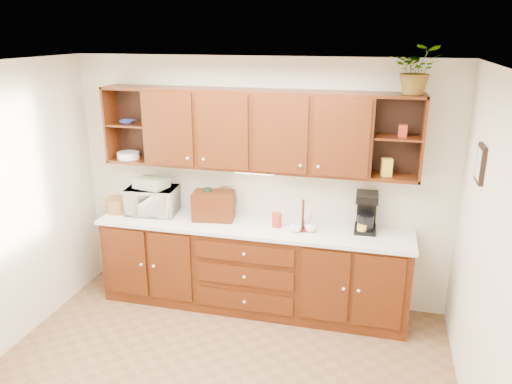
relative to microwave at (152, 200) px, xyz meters
The scene contains 24 objects.
ceiling 2.41m from the microwave, 52.98° to the right, with size 4.00×4.00×0.00m, color white.
back_wall 1.18m from the microwave, 12.59° to the left, with size 4.00×4.00×0.00m, color beige.
right_wall 3.48m from the microwave, 25.57° to the right, with size 3.50×3.50×0.00m, color beige.
base_cabinets 1.30m from the microwave, ahead, with size 3.20×0.60×0.90m, color #351506.
countertop 1.14m from the microwave, ahead, with size 3.24×0.64×0.04m, color white.
upper_cabinets 1.40m from the microwave, ahead, with size 3.20×0.33×0.80m.
undercabinet_light 1.19m from the microwave, ahead, with size 0.40×0.05×0.03m, color white.
framed_picture 3.26m from the microwave, 10.88° to the right, with size 0.03×0.24×0.30m, color black.
wicker_basket 0.40m from the microwave, behind, with size 0.26×0.26×0.16m, color #996A40.
microwave is the anchor object (origin of this frame).
towel_stack 0.20m from the microwave, ahead, with size 0.33×0.24×0.10m, color #DAC966.
wine_bottle 0.63m from the microwave, ahead, with size 0.07×0.07×0.33m, color #10321A.
woven_tray 0.80m from the microwave, 14.07° to the left, with size 0.31×0.31×0.02m, color #996A40.
bread_box 0.70m from the microwave, ahead, with size 0.42×0.27×0.30m, color #351506.
mug_tree 1.66m from the microwave, ahead, with size 0.29×0.29×0.32m.
canister_red 1.39m from the microwave, ahead, with size 0.10×0.10×0.14m, color #AB2B18.
canister_white 1.69m from the microwave, ahead, with size 0.08×0.08×0.18m, color white.
canister_yellow 2.23m from the microwave, ahead, with size 0.09×0.09×0.10m, color gold.
coffee_maker 2.26m from the microwave, ahead, with size 0.22×0.28×0.39m.
bowl_stack 0.87m from the microwave, 168.20° to the left, with size 0.16×0.16×0.04m, color navy.
plate_stack 0.55m from the microwave, 167.57° to the left, with size 0.24×0.24×0.07m, color white.
pantry_box_yellow 2.47m from the microwave, ahead, with size 0.10×0.07×0.17m, color gold.
pantry_box_red 2.68m from the microwave, ahead, with size 0.08×0.07×0.12m, color #AB2B18.
potted_plant 2.97m from the microwave, ahead, with size 0.39×0.34×0.44m, color #999999.
Camera 1 is at (1.21, -3.17, 2.84)m, focal length 35.00 mm.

